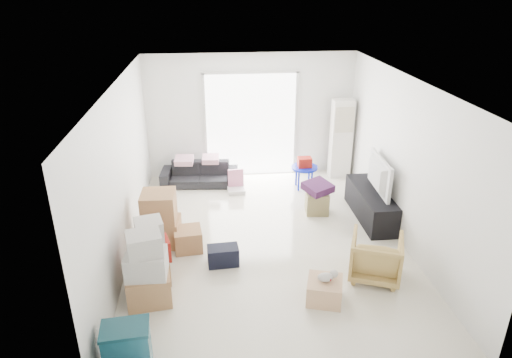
{
  "coord_description": "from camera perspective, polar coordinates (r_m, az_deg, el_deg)",
  "views": [
    {
      "loc": [
        -0.87,
        -6.59,
        4.07
      ],
      "look_at": [
        -0.17,
        0.2,
        1.08
      ],
      "focal_mm": 32.0,
      "sensor_mm": 36.0,
      "label": 1
    }
  ],
  "objects": [
    {
      "name": "blanket",
      "position": [
        8.59,
        7.72,
        -1.24
      ],
      "size": [
        0.61,
        0.61,
        0.14
      ],
      "primitive_type": "cube",
      "rotation": [
        0.0,
        0.0,
        0.47
      ],
      "color": "#491D49",
      "rests_on": "ottoman"
    },
    {
      "name": "tv_console",
      "position": [
        8.67,
        14.13,
        -3.08
      ],
      "size": [
        0.49,
        1.63,
        0.54
      ],
      "primitive_type": "cube",
      "color": "black",
      "rests_on": "room_shell"
    },
    {
      "name": "ottoman",
      "position": [
        8.71,
        7.62,
        -2.9
      ],
      "size": [
        0.45,
        0.45,
        0.41
      ],
      "primitive_type": "cube",
      "rotation": [
        0.0,
        0.0,
        -0.09
      ],
      "color": "olive",
      "rests_on": "room_shell"
    },
    {
      "name": "sliding_door",
      "position": [
        10.02,
        -0.65,
        7.26
      ],
      "size": [
        2.1,
        0.04,
        2.33
      ],
      "color": "white",
      "rests_on": "room_shell"
    },
    {
      "name": "box_stack_c",
      "position": [
        7.69,
        -11.92,
        -4.96
      ],
      "size": [
        0.67,
        0.57,
        0.93
      ],
      "rotation": [
        0.0,
        0.0,
        -0.1
      ],
      "color": "#A5724A",
      "rests_on": "room_shell"
    },
    {
      "name": "television",
      "position": [
        8.53,
        14.35,
        -1.01
      ],
      "size": [
        0.69,
        1.14,
        0.15
      ],
      "primitive_type": "imported",
      "rotation": [
        0.0,
        0.0,
        1.53
      ],
      "color": "black",
      "rests_on": "tv_console"
    },
    {
      "name": "sofa",
      "position": [
        9.84,
        -7.09,
        1.05
      ],
      "size": [
        1.67,
        0.61,
        0.64
      ],
      "primitive_type": "imported",
      "rotation": [
        0.0,
        0.0,
        -0.09
      ],
      "color": "#232328",
      "rests_on": "room_shell"
    },
    {
      "name": "plush_bunny",
      "position": [
        6.4,
        8.95,
        -11.93
      ],
      "size": [
        0.29,
        0.16,
        0.15
      ],
      "rotation": [
        0.0,
        0.0,
        -0.14
      ],
      "color": "#B2ADA8",
      "rests_on": "wood_crate"
    },
    {
      "name": "toy_walker",
      "position": [
        9.51,
        -2.5,
        -0.86
      ],
      "size": [
        0.37,
        0.33,
        0.47
      ],
      "rotation": [
        0.0,
        0.0,
        0.07
      ],
      "color": "silver",
      "rests_on": "room_shell"
    },
    {
      "name": "armchair",
      "position": [
        7.0,
        14.78,
        -9.16
      ],
      "size": [
        0.92,
        0.89,
        0.74
      ],
      "primitive_type": "imported",
      "rotation": [
        0.0,
        0.0,
        2.77
      ],
      "color": "tan",
      "rests_on": "room_shell"
    },
    {
      "name": "storage_bins",
      "position": [
        5.6,
        -15.79,
        -19.7
      ],
      "size": [
        0.56,
        0.41,
        0.61
      ],
      "rotation": [
        0.0,
        0.0,
        0.09
      ],
      "color": "#174D5E",
      "rests_on": "room_shell"
    },
    {
      "name": "wood_crate",
      "position": [
        6.51,
        8.55,
        -13.59
      ],
      "size": [
        0.58,
        0.58,
        0.31
      ],
      "primitive_type": "cube",
      "rotation": [
        0.0,
        0.0,
        -0.29
      ],
      "color": "tan",
      "rests_on": "room_shell"
    },
    {
      "name": "pillow_right",
      "position": [
        9.73,
        -5.73,
        3.24
      ],
      "size": [
        0.36,
        0.29,
        0.12
      ],
      "primitive_type": "cube",
      "rotation": [
        0.0,
        0.0,
        -0.06
      ],
      "color": "#DFA3BA",
      "rests_on": "sofa"
    },
    {
      "name": "ac_tower",
      "position": [
        10.18,
        10.57,
        4.95
      ],
      "size": [
        0.45,
        0.3,
        1.75
      ],
      "primitive_type": "cube",
      "color": "white",
      "rests_on": "room_shell"
    },
    {
      "name": "room_shell",
      "position": [
        7.18,
        1.53,
        1.4
      ],
      "size": [
        4.98,
        6.48,
        3.18
      ],
      "color": "silver",
      "rests_on": "ground"
    },
    {
      "name": "pillow_left",
      "position": [
        9.72,
        -9.02,
        3.03
      ],
      "size": [
        0.38,
        0.32,
        0.11
      ],
      "primitive_type": "cube",
      "rotation": [
        0.0,
        0.0,
        -0.1
      ],
      "color": "#DFA3BA",
      "rests_on": "sofa"
    },
    {
      "name": "box_stack_b",
      "position": [
        6.83,
        -12.92,
        -9.21
      ],
      "size": [
        0.59,
        0.55,
        0.99
      ],
      "rotation": [
        0.0,
        0.0,
        0.23
      ],
      "color": "#A5724A",
      "rests_on": "room_shell"
    },
    {
      "name": "duffel_bag",
      "position": [
        7.17,
        -4.13,
        -9.54
      ],
      "size": [
        0.49,
        0.31,
        0.3
      ],
      "primitive_type": "cube",
      "rotation": [
        0.0,
        0.0,
        0.06
      ],
      "color": "black",
      "rests_on": "room_shell"
    },
    {
      "name": "loose_box",
      "position": [
        7.59,
        -8.49,
        -7.46
      ],
      "size": [
        0.48,
        0.48,
        0.36
      ],
      "primitive_type": "cube",
      "rotation": [
        0.0,
        0.0,
        0.11
      ],
      "color": "#A5724A",
      "rests_on": "room_shell"
    },
    {
      "name": "box_stack_a",
      "position": [
        6.4,
        -13.43,
        -11.25
      ],
      "size": [
        0.64,
        0.56,
        1.07
      ],
      "rotation": [
        0.0,
        0.0,
        0.07
      ],
      "color": "#A5724A",
      "rests_on": "room_shell"
    },
    {
      "name": "kids_table",
      "position": [
        9.59,
        6.07,
        1.6
      ],
      "size": [
        0.56,
        0.56,
        0.68
      ],
      "rotation": [
        0.0,
        0.0,
        -0.19
      ],
      "color": "#091AB4",
      "rests_on": "room_shell"
    }
  ]
}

